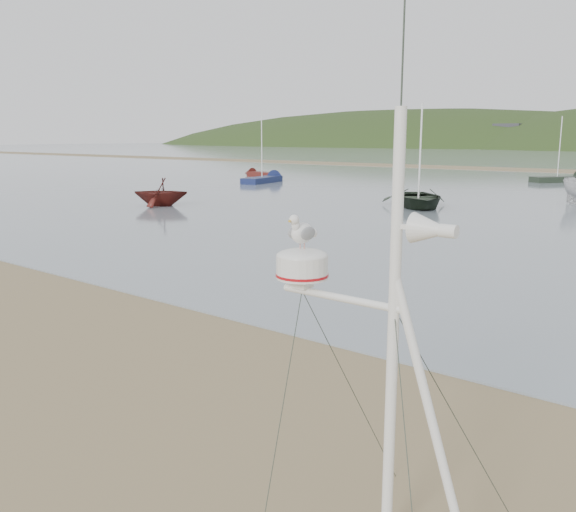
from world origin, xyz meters
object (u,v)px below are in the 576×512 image
Objects in this scene: boat_red at (160,179)px; sailboat_dark_mid at (572,179)px; mast_rig at (381,429)px; boat_dark at (420,162)px; dinghy_red_far at (256,174)px; sailboat_blue_near at (271,179)px.

sailboat_dark_mid is at bearing 124.30° from boat_red.
mast_rig is 30.11m from boat_dark.
boat_red is 0.62× the size of dinghy_red_far.
mast_rig is at bearing 19.55° from boat_red.
boat_dark is 0.83× the size of sailboat_dark_mid.
sailboat_blue_near reaches higher than boat_dark.
boat_red is at bearing -60.37° from dinghy_red_far.
boat_red is 0.48× the size of sailboat_blue_near.
sailboat_blue_near is at bearing -141.84° from sailboat_dark_mid.
mast_rig is 1.68× the size of boat_red.
boat_dark is at bearing -27.15° from sailboat_blue_near.
boat_dark is 22.12m from sailboat_blue_near.
sailboat_dark_mid is 0.96× the size of sailboat_blue_near.
dinghy_red_far is 0.78× the size of sailboat_blue_near.
boat_dark is at bearing 91.32° from boat_red.
sailboat_dark_mid is at bearing 24.26° from dinghy_red_far.
boat_dark reaches higher than dinghy_red_far.
sailboat_blue_near reaches higher than dinghy_red_far.
boat_dark is at bearing -93.43° from sailboat_dark_mid.
dinghy_red_far is at bearing 113.46° from boat_dark.
sailboat_dark_mid is at bearing 49.89° from boat_dark.
boat_dark reaches higher than boat_red.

